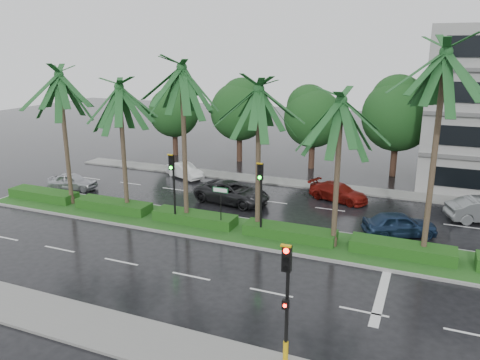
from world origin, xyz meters
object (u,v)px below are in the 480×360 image
at_px(street_sign, 221,198).
at_px(car_red, 338,192).
at_px(signal_median_left, 173,179).
at_px(car_white, 185,171).
at_px(car_silver, 73,181).
at_px(car_blue, 399,224).
at_px(car_darkgrey, 232,192).
at_px(signal_near, 286,298).

distance_m(street_sign, car_red, 10.14).
bearing_deg(street_sign, car_red, 59.37).
relative_size(signal_median_left, car_red, 1.02).
bearing_deg(car_white, signal_median_left, -129.20).
bearing_deg(street_sign, car_white, 128.98).
distance_m(street_sign, car_white, 12.56).
xyz_separation_m(car_silver, car_red, (19.18, 5.11, -0.01)).
bearing_deg(car_silver, street_sign, -116.57).
distance_m(car_silver, car_white, 8.77).
distance_m(signal_median_left, car_silver, 11.92).
height_order(street_sign, car_white, street_sign).
relative_size(signal_median_left, car_silver, 1.18).
xyz_separation_m(street_sign, car_blue, (9.61, 3.52, -1.42)).
distance_m(car_white, car_red, 13.00).
xyz_separation_m(car_red, car_blue, (4.50, -5.11, 0.08)).
relative_size(car_darkgrey, car_red, 1.24).
relative_size(car_silver, car_blue, 0.89).
xyz_separation_m(car_silver, car_white, (6.23, 6.18, -0.01)).
bearing_deg(car_silver, car_white, -57.78).
height_order(signal_near, car_darkgrey, signal_near).
xyz_separation_m(street_sign, car_darkgrey, (-1.59, 5.29, -1.38)).
relative_size(signal_near, car_blue, 1.06).
relative_size(signal_near, signal_median_left, 1.00).
bearing_deg(car_silver, signal_near, -134.96).
height_order(car_white, car_red, car_red).
bearing_deg(signal_median_left, signal_near, -44.09).
relative_size(car_silver, car_red, 0.86).
bearing_deg(car_darkgrey, car_red, -54.71).
relative_size(street_sign, car_darkgrey, 0.49).
xyz_separation_m(car_silver, car_blue, (23.68, 0.00, 0.07)).
bearing_deg(signal_median_left, car_blue, 16.36).
distance_m(signal_near, car_blue, 13.76).
xyz_separation_m(signal_median_left, car_blue, (12.61, 3.70, -2.30)).
height_order(signal_median_left, car_silver, signal_median_left).
height_order(signal_near, street_sign, signal_near).
height_order(signal_near, signal_median_left, signal_median_left).
bearing_deg(street_sign, car_blue, 20.12).
bearing_deg(car_white, car_red, -70.05).
height_order(street_sign, car_darkgrey, street_sign).
xyz_separation_m(signal_near, car_silver, (-21.08, 13.39, -1.88)).
bearing_deg(car_white, car_blue, -84.82).
bearing_deg(car_white, car_silver, 159.42).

